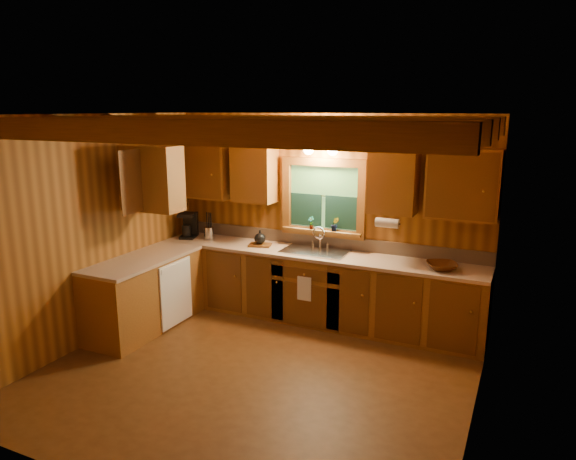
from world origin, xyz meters
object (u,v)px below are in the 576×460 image
(cutting_board, at_px, (260,245))
(wicker_basket, at_px, (442,266))
(sink, at_px, (315,255))
(coffee_maker, at_px, (189,225))

(cutting_board, distance_m, wicker_basket, 2.33)
(sink, bearing_deg, cutting_board, -177.65)
(coffee_maker, xyz_separation_m, wicker_basket, (3.44, -0.05, -0.13))
(sink, relative_size, coffee_maker, 2.34)
(coffee_maker, relative_size, wicker_basket, 1.05)
(sink, distance_m, wicker_basket, 1.57)
(cutting_board, bearing_deg, wicker_basket, -16.33)
(wicker_basket, bearing_deg, coffee_maker, 179.09)
(sink, relative_size, cutting_board, 2.90)
(coffee_maker, xyz_separation_m, cutting_board, (1.12, 0.01, -0.16))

